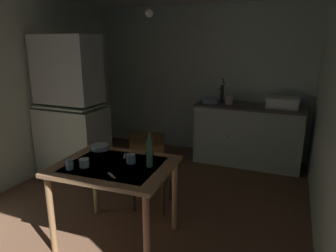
# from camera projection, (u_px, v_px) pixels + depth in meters

# --- Properties ---
(ground_plane) EXTENTS (4.83, 4.83, 0.00)m
(ground_plane) POSITION_uv_depth(u_px,v_px,m) (152.00, 197.00, 3.76)
(ground_plane) COLOR brown
(wall_back) EXTENTS (3.71, 0.10, 2.44)m
(wall_back) POSITION_uv_depth(u_px,v_px,m) (200.00, 80.00, 5.18)
(wall_back) COLOR beige
(wall_back) RESTS_ON ground
(wall_left) EXTENTS (0.10, 3.93, 2.44)m
(wall_left) POSITION_uv_depth(u_px,v_px,m) (27.00, 90.00, 4.12)
(wall_left) COLOR beige
(wall_left) RESTS_ON ground
(wall_right) EXTENTS (0.10, 3.93, 2.44)m
(wall_right) POSITION_uv_depth(u_px,v_px,m) (335.00, 114.00, 2.75)
(wall_right) COLOR beige
(wall_right) RESTS_ON ground
(hutch_cabinet) EXTENTS (0.92, 0.57, 1.94)m
(hutch_cabinet) POSITION_uv_depth(u_px,v_px,m) (71.00, 112.00, 4.20)
(hutch_cabinet) COLOR #ABB4A5
(hutch_cabinet) RESTS_ON ground
(counter_cabinet) EXTENTS (1.61, 0.64, 0.92)m
(counter_cabinet) POSITION_uv_depth(u_px,v_px,m) (248.00, 134.00, 4.72)
(counter_cabinet) COLOR #ABB4A5
(counter_cabinet) RESTS_ON ground
(sink_basin) EXTENTS (0.44, 0.34, 0.15)m
(sink_basin) POSITION_uv_depth(u_px,v_px,m) (282.00, 103.00, 4.41)
(sink_basin) COLOR white
(sink_basin) RESTS_ON counter_cabinet
(hand_pump) EXTENTS (0.05, 0.27, 0.39)m
(hand_pump) POSITION_uv_depth(u_px,v_px,m) (222.00, 92.00, 4.76)
(hand_pump) COLOR #232328
(hand_pump) RESTS_ON counter_cabinet
(mixing_bowl_counter) EXTENTS (0.24, 0.24, 0.08)m
(mixing_bowl_counter) POSITION_uv_depth(u_px,v_px,m) (210.00, 101.00, 4.77)
(mixing_bowl_counter) COLOR #9EB2C6
(mixing_bowl_counter) RESTS_ON counter_cabinet
(stoneware_crock) EXTENTS (0.11, 0.11, 0.13)m
(stoneware_crock) POSITION_uv_depth(u_px,v_px,m) (229.00, 100.00, 4.68)
(stoneware_crock) COLOR beige
(stoneware_crock) RESTS_ON counter_cabinet
(dining_table) EXTENTS (1.08, 0.87, 0.78)m
(dining_table) POSITION_uv_depth(u_px,v_px,m) (115.00, 175.00, 2.78)
(dining_table) COLOR #98714D
(dining_table) RESTS_ON ground
(chair_far_side) EXTENTS (0.45, 0.45, 0.95)m
(chair_far_side) POSITION_uv_depth(u_px,v_px,m) (150.00, 169.00, 3.37)
(chair_far_side) COLOR #3A2B16
(chair_far_side) RESTS_ON ground
(serving_bowl_wide) EXTENTS (0.18, 0.18, 0.05)m
(serving_bowl_wide) POSITION_uv_depth(u_px,v_px,m) (100.00, 147.00, 3.12)
(serving_bowl_wide) COLOR #9EB2C6
(serving_bowl_wide) RESTS_ON dining_table
(mug_tall) EXTENTS (0.08, 0.08, 0.08)m
(mug_tall) POSITION_uv_depth(u_px,v_px,m) (131.00, 159.00, 2.77)
(mug_tall) COLOR #9EB2C6
(mug_tall) RESTS_ON dining_table
(mug_dark) EXTENTS (0.06, 0.06, 0.09)m
(mug_dark) POSITION_uv_depth(u_px,v_px,m) (70.00, 165.00, 2.63)
(mug_dark) COLOR #9EB2C6
(mug_dark) RESTS_ON dining_table
(teacup_mint) EXTENTS (0.08, 0.08, 0.08)m
(teacup_mint) POSITION_uv_depth(u_px,v_px,m) (84.00, 163.00, 2.68)
(teacup_mint) COLOR white
(teacup_mint) RESTS_ON dining_table
(glass_bottle) EXTENTS (0.06, 0.06, 0.31)m
(glass_bottle) POSITION_uv_depth(u_px,v_px,m) (149.00, 153.00, 2.67)
(glass_bottle) COLOR #4C7F56
(glass_bottle) RESTS_ON dining_table
(table_knife) EXTENTS (0.10, 0.17, 0.00)m
(table_knife) POSITION_uv_depth(u_px,v_px,m) (72.00, 161.00, 2.82)
(table_knife) COLOR silver
(table_knife) RESTS_ON dining_table
(teaspoon_near_bowl) EXTENTS (0.07, 0.12, 0.00)m
(teaspoon_near_bowl) POSITION_uv_depth(u_px,v_px,m) (125.00, 156.00, 2.94)
(teaspoon_near_bowl) COLOR beige
(teaspoon_near_bowl) RESTS_ON dining_table
(teaspoon_by_cup) EXTENTS (0.12, 0.09, 0.00)m
(teaspoon_by_cup) POSITION_uv_depth(u_px,v_px,m) (112.00, 175.00, 2.51)
(teaspoon_by_cup) COLOR beige
(teaspoon_by_cup) RESTS_ON dining_table
(pendant_bulb) EXTENTS (0.08, 0.08, 0.08)m
(pendant_bulb) POSITION_uv_depth(u_px,v_px,m) (149.00, 13.00, 3.14)
(pendant_bulb) COLOR #F9EFCC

